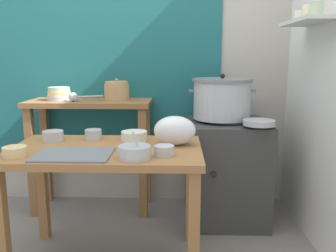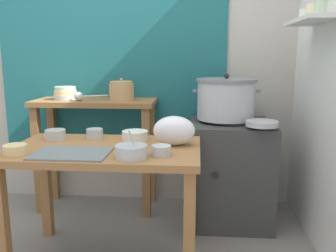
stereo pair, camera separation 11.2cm
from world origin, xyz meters
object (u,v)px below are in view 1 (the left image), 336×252
prep_bowl_0 (135,152)px  prep_bowl_5 (53,136)px  steamer_pot (222,99)px  prep_bowl_1 (164,150)px  bowl_stack_enamel (59,94)px  wide_pan (259,123)px  clay_pot (117,91)px  prep_bowl_4 (93,134)px  back_shelf_table (91,128)px  serving_tray (73,155)px  plastic_bag (175,131)px  prep_bowl_3 (134,135)px  stove_block (225,170)px  prep_table (106,166)px  prep_bowl_2 (15,151)px  ladle (75,97)px

prep_bowl_0 → prep_bowl_5: prep_bowl_0 is taller
steamer_pot → prep_bowl_1: 0.93m
bowl_stack_enamel → prep_bowl_5: 0.68m
bowl_stack_enamel → wide_pan: 1.54m
clay_pot → prep_bowl_4: bearing=-95.5°
wide_pan → back_shelf_table: bearing=163.4°
serving_tray → clay_pot: bearing=85.5°
prep_bowl_4 → serving_tray: bearing=-92.8°
wide_pan → prep_bowl_0: prep_bowl_0 is taller
plastic_bag → prep_bowl_3: plastic_bag is taller
bowl_stack_enamel → steamer_pot: bearing=-5.4°
steamer_pot → bowl_stack_enamel: steamer_pot is taller
prep_bowl_1 → prep_bowl_3: prep_bowl_3 is taller
prep_bowl_3 → prep_bowl_5: (-0.50, -0.04, 0.00)m
serving_tray → prep_bowl_1: bearing=2.3°
plastic_bag → prep_bowl_0: bearing=-124.9°
serving_tray → prep_bowl_4: bearing=87.2°
clay_pot → prep_bowl_4: (-0.06, -0.57, -0.22)m
prep_bowl_1 → prep_bowl_3: size_ratio=0.66×
clay_pot → bowl_stack_enamel: bearing=179.0°
stove_block → prep_bowl_0: bearing=-124.3°
stove_block → clay_pot: (-0.84, 0.13, 0.59)m
prep_bowl_0 → prep_bowl_3: (-0.05, 0.41, -0.01)m
steamer_pot → prep_bowl_0: 1.05m
serving_tray → prep_table: bearing=51.3°
prep_bowl_4 → prep_bowl_2: bearing=-128.4°
ladle → prep_bowl_0: bearing=-58.0°
plastic_bag → prep_bowl_0: (-0.20, -0.29, -0.05)m
clay_pot → ladle: (-0.31, -0.08, -0.04)m
serving_tray → prep_bowl_2: (-0.30, -0.03, 0.02)m
serving_tray → wide_pan: 1.24m
steamer_pot → serving_tray: bearing=-136.4°
stove_block → steamer_pot: bearing=153.4°
plastic_bag → prep_bowl_0: size_ratio=1.48×
clay_pot → prep_bowl_5: bearing=-115.4°
back_shelf_table → plastic_bag: size_ratio=3.89×
clay_pot → prep_bowl_2: (-0.37, -0.97, -0.22)m
prep_table → clay_pot: (-0.06, 0.77, 0.36)m
prep_bowl_0 → prep_bowl_4: size_ratio=1.61×
prep_bowl_1 → back_shelf_table: bearing=124.0°
wide_pan → prep_bowl_4: wide_pan is taller
bowl_stack_enamel → ladle: (0.15, -0.09, -0.01)m
ladle → bowl_stack_enamel: bearing=149.0°
prep_bowl_0 → prep_bowl_1: (0.15, 0.06, -0.01)m
steamer_pot → prep_bowl_2: bearing=-143.7°
steamer_pot → bowl_stack_enamel: bearing=174.6°
wide_pan → prep_bowl_5: size_ratio=1.70×
back_shelf_table → prep_bowl_2: size_ratio=7.82×
serving_tray → prep_bowl_2: size_ratio=3.26×
bowl_stack_enamel → prep_bowl_5: bowl_stack_enamel is taller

